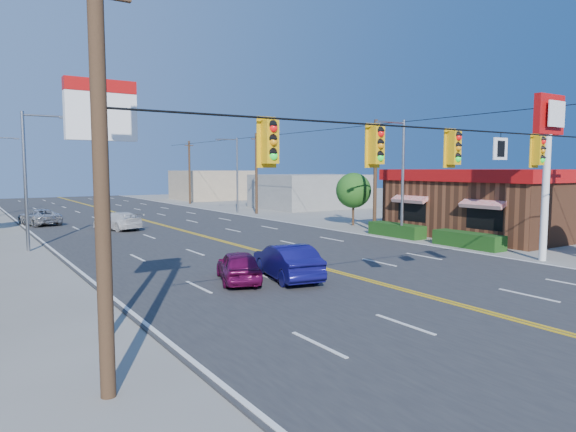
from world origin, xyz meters
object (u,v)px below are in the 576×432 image
kfc (508,201)px  car_blue (287,263)px  signal_span (475,165)px  car_magenta (239,267)px  pizza_hut_sign (102,154)px  car_silver (39,218)px  kfc_pylon (548,143)px  car_white (118,222)px

kfc → car_blue: (-22.60, -4.63, -1.62)m
signal_span → car_magenta: signal_span is taller
pizza_hut_sign → car_blue: (8.30, 3.37, -4.43)m
signal_span → car_silver: signal_span is taller
kfc → car_silver: (-28.44, 24.27, -1.71)m
car_silver → signal_span: bearing=90.6°
kfc_pylon → pizza_hut_sign: 22.02m
kfc → car_white: (-23.87, 17.30, -1.69)m
pizza_hut_sign → signal_span: bearing=-20.2°
kfc → kfc_pylon: 12.52m
car_magenta → signal_span: bearing=139.4°
car_blue → signal_span: bearing=120.6°
kfc → car_blue: bearing=-168.4°
kfc_pylon → car_silver: kfc_pylon is taller
car_blue → car_silver: size_ratio=0.95×
signal_span → kfc: size_ratio=1.49×
car_white → signal_span: bearing=80.6°
kfc_pylon → car_magenta: bearing=165.6°
signal_span → kfc_pylon: signal_span is taller
signal_span → car_blue: (-2.58, 7.37, -4.13)m
car_silver → car_magenta: bearing=85.3°
signal_span → car_blue: 8.84m
kfc_pylon → car_blue: kfc_pylon is taller
car_blue → car_white: bearing=-75.4°
car_silver → kfc_pylon: bearing=108.7°
car_magenta → kfc: bearing=-151.0°
car_magenta → car_blue: bearing=-178.3°
car_magenta → car_white: (0.71, 21.28, 0.03)m
car_silver → kfc: bearing=127.0°
kfc → kfc_pylon: (-8.90, -8.00, 3.66)m
car_blue → car_white: car_blue is taller
kfc → signal_span: bearing=-149.1°
car_silver → pizza_hut_sign: bearing=73.1°
kfc → pizza_hut_sign: pizza_hut_sign is taller
car_magenta → car_blue: (1.98, -0.64, 0.09)m
signal_span → car_blue: size_ratio=5.30×
signal_span → kfc: signal_span is taller
car_white → kfc: bearing=127.1°
kfc_pylon → car_silver: size_ratio=1.76×
signal_span → kfc_pylon: bearing=19.8°
kfc → car_silver: bearing=139.5°
signal_span → car_blue: signal_span is taller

